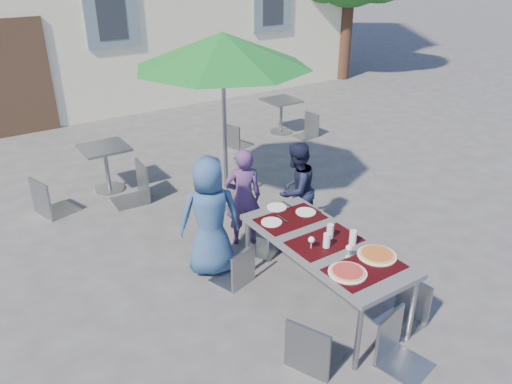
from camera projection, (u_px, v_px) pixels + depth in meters
ground at (368, 290)px, 5.41m from camera, size 90.00×90.00×0.00m
dining_table at (324, 246)px, 4.90m from camera, size 0.80×1.85×0.76m
pizza_near_left at (348, 272)px, 4.39m from camera, size 0.35×0.35×0.03m
pizza_near_right at (377, 255)px, 4.63m from camera, size 0.37×0.37×0.03m
glassware at (335, 238)px, 4.79m from camera, size 0.45×0.42×0.15m
place_settings at (285, 214)px, 5.37m from camera, size 0.70×0.49×0.01m
child_0 at (210, 217)px, 5.45m from camera, size 0.79×0.66×1.39m
child_1 at (243, 197)px, 6.03m from camera, size 0.53×0.44×1.25m
child_2 at (296, 190)px, 6.22m from camera, size 0.68×0.52×1.24m
chair_0 at (237, 245)px, 5.31m from camera, size 0.47×0.47×0.84m
chair_1 at (270, 214)px, 5.85m from camera, size 0.53×0.54×0.91m
chair_2 at (299, 206)px, 5.94m from camera, size 0.50×0.51×0.98m
chair_3 at (314, 316)px, 4.18m from camera, size 0.56×0.56×0.95m
chair_4 at (411, 279)px, 4.75m from camera, size 0.41×0.41×0.86m
chair_5 at (403, 314)px, 4.25m from camera, size 0.48×0.48×0.91m
patio_umbrella at (223, 52)px, 6.31m from camera, size 2.33×2.33×2.40m
cafe_table_0 at (106, 161)px, 7.45m from camera, size 0.66×0.66×0.71m
bg_chair_l_0 at (44, 174)px, 6.70m from camera, size 0.57×0.57×1.02m
bg_chair_r_0 at (133, 160)px, 7.08m from camera, size 0.50×0.49×1.06m
cafe_table_1 at (281, 111)px, 9.84m from camera, size 0.64×0.64×0.68m
bg_chair_l_1 at (235, 121)px, 9.08m from camera, size 0.47×0.47×0.86m
bg_chair_r_1 at (309, 111)px, 9.65m from camera, size 0.41×0.41×0.86m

